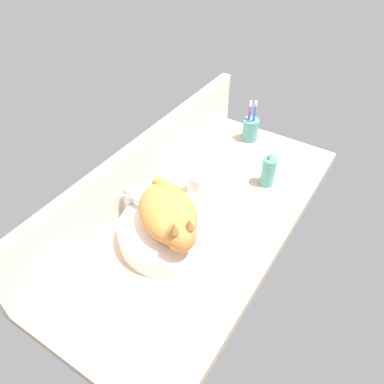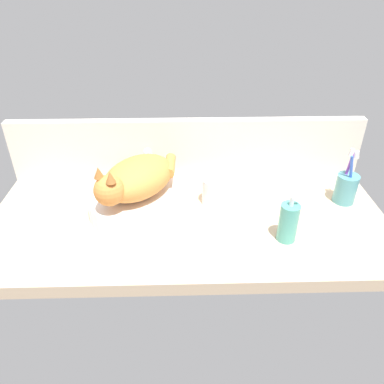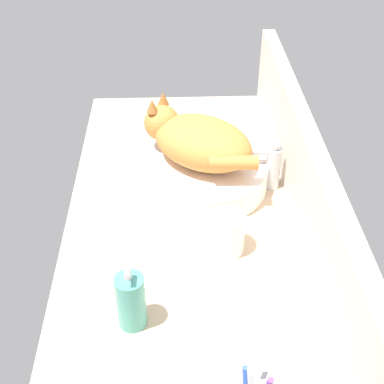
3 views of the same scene
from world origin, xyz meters
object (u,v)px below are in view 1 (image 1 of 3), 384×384
sink_basin (169,232)px  water_glass (198,185)px  soap_dispenser (268,171)px  toothbrush_cup (250,129)px  cat (169,215)px  faucet (132,202)px

sink_basin → water_glass: bearing=9.1°
soap_dispenser → toothbrush_cup: 30.04cm
sink_basin → soap_dispenser: size_ratio=2.16×
cat → soap_dispenser: size_ratio=2.03×
sink_basin → faucet: bearing=85.1°
sink_basin → faucet: (1.38, 15.97, 3.95)cm
faucet → toothbrush_cup: bearing=-10.8°
sink_basin → water_glass: size_ratio=3.53×
soap_dispenser → toothbrush_cup: (23.44, 18.77, -0.73)cm
sink_basin → cat: bearing=-122.7°
toothbrush_cup → soap_dispenser: bearing=-141.3°
faucet → soap_dispenser: bearing=-37.2°
faucet → water_glass: faucet is taller
cat → toothbrush_cup: size_ratio=1.61×
sink_basin → soap_dispenser: soap_dispenser is taller
soap_dispenser → water_glass: bearing=135.2°
cat → sink_basin: bearing=57.3°
sink_basin → faucet: 16.51cm
cat → soap_dispenser: (43.14, -14.00, -6.55)cm
sink_basin → faucet: size_ratio=2.36×
cat → toothbrush_cup: cat is taller
faucet → soap_dispenser: soap_dispenser is taller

